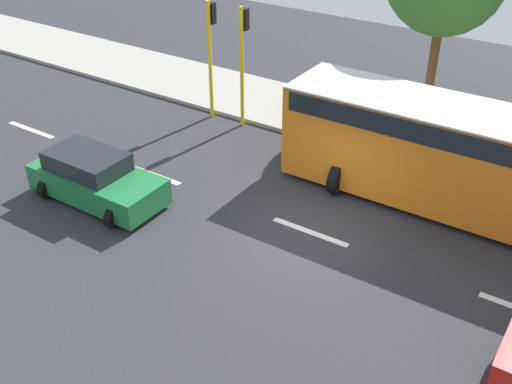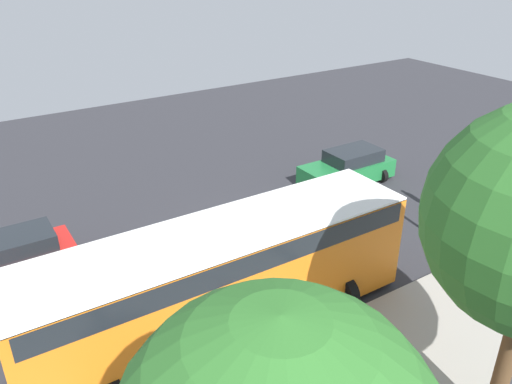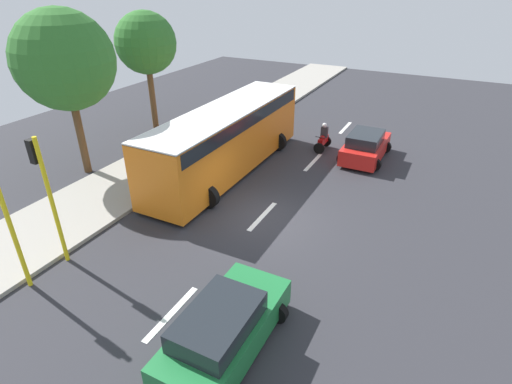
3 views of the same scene
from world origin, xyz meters
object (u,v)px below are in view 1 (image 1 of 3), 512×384
object	(u,v)px
city_bus	(469,156)
car_green	(95,179)
traffic_light_corner	(211,43)
traffic_light_midblock	(243,50)
pedestrian_near_signal	(486,151)

from	to	relation	value
city_bus	car_green	bearing A→B (deg)	120.04
traffic_light_corner	traffic_light_midblock	bearing A→B (deg)	-90.00
pedestrian_near_signal	traffic_light_corner	xyz separation A→B (m)	(-0.75, 10.23, 1.87)
traffic_light_corner	pedestrian_near_signal	bearing A→B (deg)	-85.81
city_bus	traffic_light_corner	bearing A→B (deg)	82.32
city_bus	traffic_light_midblock	bearing A→B (deg)	81.07
pedestrian_near_signal	traffic_light_midblock	distance (m)	9.01
pedestrian_near_signal	traffic_light_midblock	xyz separation A→B (m)	(-0.75, 8.79, 1.87)
city_bus	traffic_light_corner	distance (m)	10.35
car_green	traffic_light_midblock	world-z (taller)	traffic_light_midblock
traffic_light_corner	traffic_light_midblock	xyz separation A→B (m)	(0.00, -1.44, 0.00)
car_green	city_bus	world-z (taller)	city_bus
car_green	traffic_light_corner	world-z (taller)	traffic_light_corner
city_bus	pedestrian_near_signal	distance (m)	2.27
pedestrian_near_signal	car_green	bearing A→B (deg)	128.63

